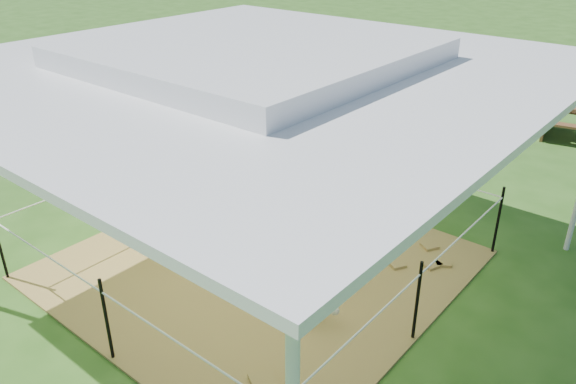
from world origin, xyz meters
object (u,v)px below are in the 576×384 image
Objects in this scene: straw_bale at (178,222)px; green_bottle at (129,226)px; woman at (178,175)px; pony at (313,236)px; foal at (311,297)px.

green_bottle is (-0.55, -0.45, -0.08)m from straw_bale.
straw_bale is at bearing 39.29° from green_bottle.
woman reaches higher than pony.
foal is (3.12, 0.18, 0.15)m from green_bottle.
foal reaches higher than green_bottle.
pony is (1.97, 0.56, 0.26)m from straw_bale.
woman reaches higher than green_bottle.
straw_bale reaches higher than green_bottle.
straw_bale is at bearing -78.81° from woman.
green_bottle is at bearing -140.71° from straw_bale.
foal is (2.47, -0.27, -0.69)m from woman.
pony reaches higher than straw_bale.
straw_bale is 0.92× the size of foal.
foal reaches higher than straw_bale.
woman is (0.10, -0.00, 0.76)m from straw_bale.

